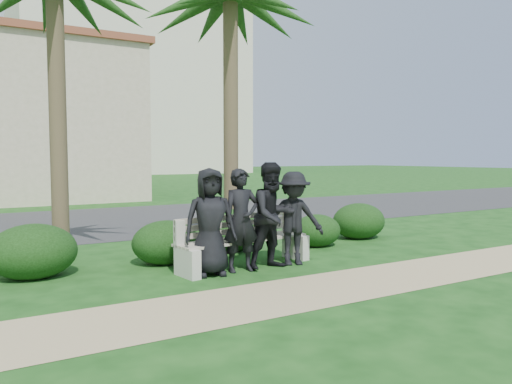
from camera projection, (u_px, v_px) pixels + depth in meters
ground at (248, 268)px, 8.98m from camera, size 160.00×160.00×0.00m
footpath at (307, 291)px, 7.44m from camera, size 30.00×1.60×0.01m
asphalt_street at (123, 220)px, 15.85m from camera, size 160.00×8.00×0.01m
stucco_bldg_right at (42, 122)px, 23.66m from camera, size 8.40×8.40×7.30m
hotel_tower at (127, 65)px, 62.35m from camera, size 26.00×18.00×37.30m
park_bench at (245, 244)px, 9.10m from camera, size 2.71×0.95×0.92m
man_a at (210, 222)px, 8.42m from camera, size 0.98×0.72×1.82m
man_b at (241, 220)px, 8.69m from camera, size 0.69×0.49×1.80m
man_c at (273, 216)px, 8.93m from camera, size 0.99×0.80×1.91m
man_d at (294, 218)px, 9.24m from camera, size 1.27×0.98×1.74m
hedge_a at (33, 250)px, 8.27m from camera, size 1.43×1.18×0.93m
hedge_b at (166, 241)px, 9.39m from camera, size 1.29×1.06×0.84m
hedge_c at (205, 242)px, 9.93m from camera, size 0.96×0.79×0.62m
hedge_d at (228, 229)px, 10.64m from camera, size 1.41×1.17×0.92m
hedge_e at (317, 230)px, 11.20m from camera, size 1.14×0.94×0.74m
hedge_f at (359, 220)px, 12.29m from camera, size 1.37×1.13×0.90m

